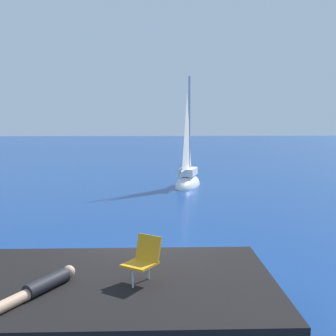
% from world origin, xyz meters
% --- Properties ---
extents(ground_plane, '(160.00, 160.00, 0.00)m').
position_xyz_m(ground_plane, '(0.00, 0.00, 0.00)').
color(ground_plane, navy).
extents(shore_ledge, '(6.59, 3.76, 0.99)m').
position_xyz_m(shore_ledge, '(-0.91, -3.08, 0.49)').
color(shore_ledge, black).
rests_on(shore_ledge, ground).
extents(boulder_seaward, '(1.07, 1.29, 0.78)m').
position_xyz_m(boulder_seaward, '(-2.70, -0.64, 0.00)').
color(boulder_seaward, black).
rests_on(boulder_seaward, ground).
extents(boulder_inland, '(1.00, 1.07, 0.57)m').
position_xyz_m(boulder_inland, '(-1.37, -1.16, 0.00)').
color(boulder_inland, black).
rests_on(boulder_inland, ground).
extents(sailboat_near, '(2.17, 3.76, 6.79)m').
position_xyz_m(sailboat_near, '(2.14, 13.59, 0.37)').
color(sailboat_near, white).
rests_on(sailboat_near, ground).
extents(person_sunbather, '(1.00, 1.59, 0.25)m').
position_xyz_m(person_sunbather, '(-1.63, -3.63, 1.10)').
color(person_sunbather, black).
rests_on(person_sunbather, shore_ledge).
extents(beach_chair, '(0.73, 0.76, 0.80)m').
position_xyz_m(beach_chair, '(0.05, -3.20, 1.43)').
color(beach_chair, orange).
rests_on(beach_chair, shore_ledge).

